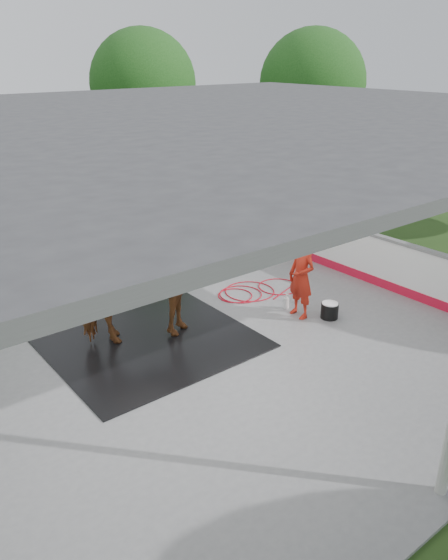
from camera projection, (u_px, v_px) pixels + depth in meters
ground at (207, 343)px, 9.97m from camera, size 100.00×100.00×0.00m
concrete_slab at (207, 342)px, 9.96m from camera, size 12.00×10.00×0.05m
pavilion_structure at (204, 119)px, 8.43m from camera, size 12.60×10.60×4.05m
dasher_board at (369, 258)px, 12.38m from camera, size 0.16×8.00×1.15m
tree_belt at (187, 124)px, 9.33m from camera, size 28.00×28.00×5.80m
rubber_mat at (149, 340)px, 9.95m from camera, size 3.50×3.28×0.03m
horse at (146, 291)px, 9.56m from camera, size 2.55×1.83×1.96m
handler at (302, 277)px, 10.59m from camera, size 0.43×0.64×1.69m
wash_bucket at (330, 310)px, 10.76m from camera, size 0.35×0.35×0.32m
soap_bottle_a at (286, 301)px, 11.14m from camera, size 0.16×0.17×0.33m
soap_bottle_b at (295, 298)px, 11.47m from camera, size 0.10×0.10×0.19m
hose_coil at (253, 291)px, 11.98m from camera, size 2.21×1.22×0.02m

